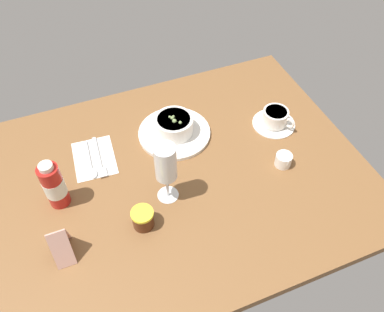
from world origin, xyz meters
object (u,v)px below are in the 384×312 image
Objects in this scene: porridge_bowl at (174,128)px; creamer_jug at (284,160)px; jam_jar at (143,218)px; menu_card at (60,243)px; coffee_cup at (275,119)px; sauce_bottle_red at (54,185)px; cutlery_setting at (94,159)px; wine_glass at (166,165)px.

porridge_bowl reaches higher than creamer_jug.
jam_jar reaches higher than creamer_jug.
jam_jar is 21.00cm from menu_card.
porridge_bowl is 32.87cm from coffee_cup.
sauce_bottle_red is 1.55× the size of menu_card.
creamer_jug is 44.95cm from jam_jar.
sauce_bottle_red reaches higher than creamer_jug.
porridge_bowl is at bearing -13.90° from coffee_cup.
coffee_cup is 2.40× the size of creamer_jug.
menu_card reaches higher than cutlery_setting.
porridge_bowl reaches higher than jam_jar.
sauce_bottle_red reaches higher than porridge_bowl.
sauce_bottle_red is at bearing 3.83° from coffee_cup.
wine_glass reaches higher than porridge_bowl.
porridge_bowl is 1.65× the size of coffee_cup.
sauce_bottle_red is (19.25, -15.60, 4.47)cm from jam_jar.
sauce_bottle_red is at bearing -17.83° from wine_glass.
porridge_bowl reaches higher than cutlery_setting.
wine_glass is 30.40cm from sauce_bottle_red.
wine_glass is at bearing 162.17° from sauce_bottle_red.
sauce_bottle_red is (38.22, 12.59, 4.40)cm from porridge_bowl.
creamer_jug is at bearing 169.95° from sauce_bottle_red.
wine_glass is 1.93× the size of menu_card.
sauce_bottle_red reaches higher than cutlery_setting.
coffee_cup reaches higher than creamer_jug.
coffee_cup is 2.34× the size of jam_jar.
cutlery_setting is 0.87× the size of wine_glass.
menu_card reaches higher than porridge_bowl.
porridge_bowl is at bearing -42.88° from creamer_jug.
jam_jar is at bearing -178.47° from menu_card.
jam_jar is at bearing 21.74° from coffee_cup.
cutlery_setting is 1.23× the size of coffee_cup.
jam_jar is (-7.24, 27.21, 2.60)cm from cutlery_setting.
porridge_bowl is 33.98cm from jam_jar.
wine_glass is at bearing 65.57° from porridge_bowl.
jam_jar is at bearing 140.97° from sauce_bottle_red.
cutlery_setting is 29.48cm from wine_glass.
wine_glass is at bearing 128.28° from cutlery_setting.
cutlery_setting is 1.09× the size of sauce_bottle_red.
porridge_bowl reaches higher than coffee_cup.
creamer_jug is 0.37× the size of sauce_bottle_red.
wine_glass is (35.62, -2.21, 11.30)cm from creamer_jug.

